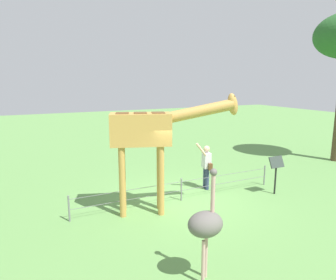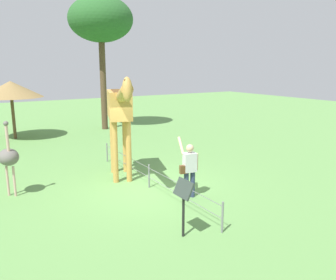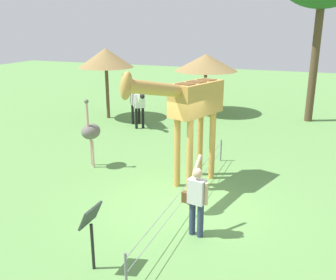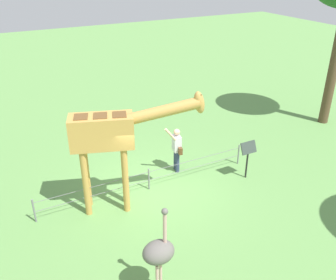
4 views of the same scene
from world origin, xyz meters
name	(u,v)px [view 2 (image 2 of 4)]	position (x,y,z in m)	size (l,w,h in m)	color
ground_plane	(148,188)	(0.00, 0.00, 0.00)	(60.00, 60.00, 0.00)	#60934C
giraffe	(120,110)	(-1.19, -0.34, 2.34)	(3.65, 1.64, 3.51)	#C69347
visitor	(189,167)	(1.32, 0.66, 0.90)	(0.65, 0.59, 1.74)	navy
ostrich	(9,157)	(-1.50, -3.72, 1.18)	(0.70, 0.56, 2.25)	#CC9E93
shade_hut_near	(11,89)	(-10.21, -2.40, 2.57)	(3.17, 3.17, 3.00)	brown
tree_west	(101,20)	(-10.39, 2.66, 6.27)	(3.68, 3.68, 7.63)	brown
info_sign	(184,196)	(3.18, -0.80, 0.95)	(0.56, 0.21, 1.32)	black
wire_fence	(149,175)	(0.00, 0.06, 0.40)	(7.05, 0.05, 0.75)	slate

